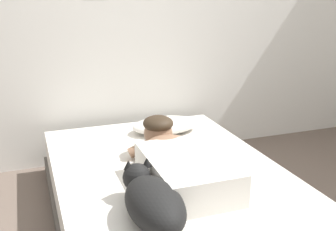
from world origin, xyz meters
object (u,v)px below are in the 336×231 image
Objects in this scene: pillow at (165,125)px; dog at (152,200)px; person_lying at (178,160)px; cell_phone at (165,164)px; coffee_cup at (163,144)px; bed at (169,195)px.

dog is (-0.48, -1.17, 0.05)m from pillow.
person_lying reaches higher than pillow.
pillow is 0.62m from cell_phone.
pillow is at bearing 67.39° from coffee_cup.
cell_phone is (-0.00, 0.08, 0.18)m from bed.
person_lying is 0.48m from dog.
bed is 3.52× the size of dog.
coffee_cup is (-0.14, -0.33, -0.02)m from pillow.
pillow is 0.57× the size of person_lying.
cell_phone is (-0.21, -0.58, -0.05)m from pillow.
person_lying is 7.36× the size of coffee_cup.
bed is 0.63m from dog.
coffee_cup is (0.06, 0.45, -0.07)m from person_lying.
person_lying is at bearing -85.17° from cell_phone.
dog reaches higher than bed.
coffee_cup reaches higher than cell_phone.
pillow is 0.80m from person_lying.
coffee_cup is at bearing 67.71° from dog.
cell_phone is at bearing 94.83° from person_lying.
bed is 0.40m from coffee_cup.
person_lying is 6.57× the size of cell_phone.
pillow is 0.90× the size of dog.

